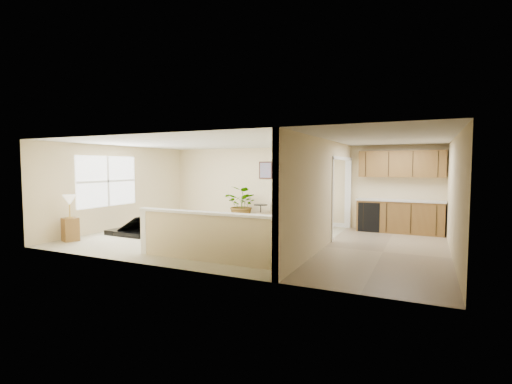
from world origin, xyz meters
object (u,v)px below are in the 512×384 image
at_px(piano, 138,215).
at_px(accent_table, 261,212).
at_px(piano_bench, 196,227).
at_px(palm_plant, 243,205).
at_px(loveseat, 284,215).
at_px(lamp_stand, 70,222).
at_px(small_plant, 320,222).

relative_size(piano, accent_table, 2.48).
distance_m(piano_bench, accent_table, 2.66).
xyz_separation_m(piano_bench, palm_plant, (0.13, 2.52, 0.37)).
bearing_deg(piano_bench, palm_plant, 87.12).
xyz_separation_m(piano_bench, loveseat, (1.62, 2.43, 0.11)).
relative_size(accent_table, lamp_stand, 0.56).
xyz_separation_m(piano, loveseat, (3.35, 2.78, -0.16)).
bearing_deg(small_plant, accent_table, 179.16).
bearing_deg(accent_table, palm_plant, -178.69).
relative_size(piano, small_plant, 3.40).
height_order(accent_table, small_plant, accent_table).
height_order(loveseat, small_plant, loveseat).
height_order(piano, accent_table, piano).
distance_m(piano, piano_bench, 1.78).
relative_size(loveseat, small_plant, 4.07).
bearing_deg(accent_table, lamp_stand, -126.07).
bearing_deg(lamp_stand, accent_table, 53.93).
bearing_deg(palm_plant, lamp_stand, -120.36).
relative_size(piano_bench, accent_table, 1.10).
xyz_separation_m(accent_table, small_plant, (1.97, -0.03, -0.21)).
bearing_deg(lamp_stand, piano_bench, 37.92).
height_order(palm_plant, lamp_stand, palm_plant).
distance_m(piano_bench, lamp_stand, 3.16).
bearing_deg(small_plant, lamp_stand, -139.63).
bearing_deg(palm_plant, accent_table, 1.31).
height_order(piano_bench, lamp_stand, lamp_stand).
distance_m(accent_table, lamp_stand, 5.54).
bearing_deg(piano, piano_bench, 13.61).
distance_m(piano_bench, small_plant, 3.72).
relative_size(piano_bench, small_plant, 1.51).
bearing_deg(small_plant, piano, -147.48).
relative_size(small_plant, lamp_stand, 0.41).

